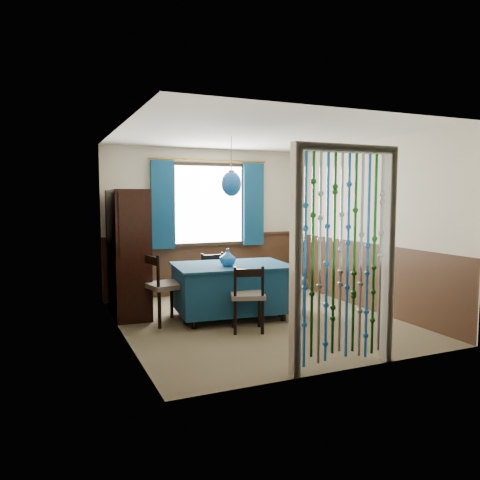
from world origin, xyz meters
name	(u,v)px	position (x,y,z in m)	size (l,w,h in m)	color
floor	(257,320)	(0.00, 0.00, 0.00)	(4.00, 4.00, 0.00)	brown
ceiling	(258,135)	(0.00, 0.00, 2.50)	(4.00, 4.00, 0.00)	silver
wall_back	(208,222)	(0.00, 2.00, 1.25)	(3.60, 3.60, 0.00)	beige
wall_front	(348,242)	(0.00, -2.00, 1.25)	(3.60, 3.60, 0.00)	beige
wall_left	(121,233)	(-1.80, 0.00, 1.25)	(4.00, 4.00, 0.00)	beige
wall_right	(366,226)	(1.80, 0.00, 1.25)	(4.00, 4.00, 0.00)	beige
wainscot_back	(208,265)	(0.00, 1.99, 0.50)	(3.60, 3.60, 0.00)	#3B2516
wainscot_front	(346,319)	(0.00, -1.99, 0.50)	(3.60, 3.60, 0.00)	#3B2516
wainscot_left	(124,295)	(-1.79, 0.00, 0.50)	(4.00, 4.00, 0.00)	#3B2516
wainscot_right	(364,275)	(1.79, 0.00, 0.50)	(4.00, 4.00, 0.00)	#3B2516
window	(209,205)	(0.00, 1.95, 1.55)	(1.32, 0.12, 1.42)	black
doorway	(344,262)	(0.00, -1.94, 1.05)	(1.16, 0.12, 2.18)	silver
dining_table	(231,287)	(-0.27, 0.27, 0.44)	(1.66, 1.22, 0.75)	navy
chair_near	(248,296)	(-0.34, -0.43, 0.45)	(0.52, 0.51, 0.84)	black
chair_far	(216,279)	(-0.25, 0.94, 0.44)	(0.42, 0.40, 0.82)	black
chair_left	(163,286)	(-1.21, 0.36, 0.50)	(0.53, 0.55, 0.95)	black
chair_right	(291,280)	(0.61, 0.16, 0.49)	(0.53, 0.55, 0.92)	black
sideboard	(127,270)	(-1.54, 1.16, 0.62)	(0.53, 1.38, 1.79)	black
pendant_lamp	(231,184)	(-0.27, 0.27, 1.86)	(0.27, 0.27, 0.81)	olive
vase_table	(228,258)	(-0.37, 0.16, 0.86)	(0.20, 0.20, 0.21)	#16549C
bowl_shelf	(135,229)	(-1.48, 0.81, 1.24)	(0.19, 0.19, 0.05)	beige
vase_sideboard	(127,244)	(-1.48, 1.48, 0.97)	(0.16, 0.16, 0.16)	beige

